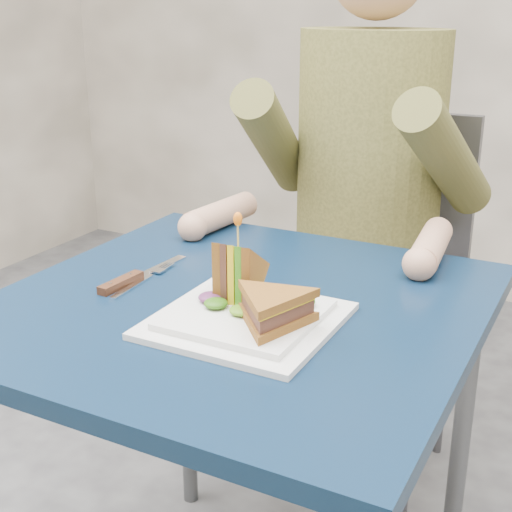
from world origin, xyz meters
The scene contains 12 objects.
table centered at (0.00, 0.00, 0.65)m, with size 0.75×0.75×0.73m.
chair centered at (0.00, 0.72, 0.54)m, with size 0.42×0.40×0.93m.
diner centered at (0.00, 0.61, 0.91)m, with size 0.54×0.59×0.74m.
plate centered at (0.06, -0.07, 0.74)m, with size 0.26×0.26×0.02m.
sandwich_flat centered at (0.11, -0.10, 0.78)m, with size 0.20×0.20×0.05m.
sandwich_upright centered at (0.02, -0.03, 0.78)m, with size 0.09×0.14×0.14m.
fork centered at (-0.18, -0.01, 0.73)m, with size 0.02×0.18×0.01m.
knife centered at (-0.20, -0.02, 0.74)m, with size 0.03×0.22×0.02m.
toothpick centered at (0.02, -0.03, 0.85)m, with size 0.00×0.00×0.06m, color tan.
toothpick_frill centered at (0.02, -0.03, 0.88)m, with size 0.01×0.01×0.02m, color orange.
lettuce_spill centered at (0.06, -0.06, 0.76)m, with size 0.15×0.13×0.02m, color #337A14, non-canonical shape.
onion_ring centered at (0.07, -0.07, 0.77)m, with size 0.04×0.04×0.01m, color #9E4C7A.
Camera 1 is at (0.52, -0.92, 1.18)m, focal length 50.00 mm.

